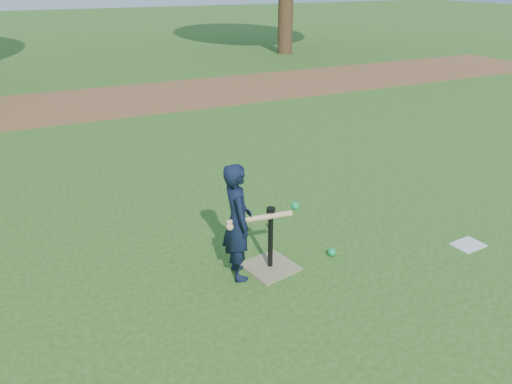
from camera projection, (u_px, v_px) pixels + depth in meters
name	position (u px, v px, depth m)	size (l,w,h in m)	color
ground	(300.00, 269.00, 4.61)	(80.00, 80.00, 0.00)	#285116
dirt_strip	(123.00, 100.00, 10.79)	(24.00, 3.00, 0.01)	brown
child	(237.00, 222.00, 4.31)	(0.39, 0.26, 1.07)	black
wiffle_ball_ground	(332.00, 252.00, 4.81)	(0.08, 0.08, 0.08)	#0D9947
clipboard	(468.00, 245.00, 5.01)	(0.30, 0.23, 0.01)	silver
batting_tee	(270.00, 257.00, 4.59)	(0.50, 0.50, 0.61)	#877C56
swing_action	(264.00, 216.00, 4.36)	(0.74, 0.14, 0.11)	tan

